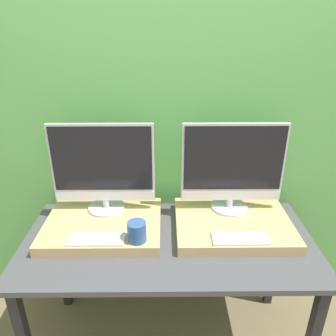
{
  "coord_description": "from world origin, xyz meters",
  "views": [
    {
      "loc": [
        -0.02,
        -1.07,
        1.86
      ],
      "look_at": [
        0.0,
        0.6,
        1.1
      ],
      "focal_mm": 35.0,
      "sensor_mm": 36.0,
      "label": 1
    }
  ],
  "objects_px": {
    "monitor_right": "(233,167)",
    "keyboard_right": "(240,238)",
    "monitor_left": "(103,167)",
    "keyboard_left": "(97,239)",
    "mug": "(137,232)"
  },
  "relations": [
    {
      "from": "monitor_right",
      "to": "mug",
      "type": "bearing_deg",
      "value": -149.29
    },
    {
      "from": "monitor_left",
      "to": "keyboard_left",
      "type": "xyz_separation_m",
      "value": [
        -0.0,
        -0.31,
        -0.26
      ]
    },
    {
      "from": "monitor_right",
      "to": "keyboard_right",
      "type": "bearing_deg",
      "value": -90.0
    },
    {
      "from": "monitor_right",
      "to": "keyboard_right",
      "type": "relative_size",
      "value": 2.02
    },
    {
      "from": "keyboard_left",
      "to": "monitor_right",
      "type": "bearing_deg",
      "value": 23.11
    },
    {
      "from": "monitor_left",
      "to": "keyboard_left",
      "type": "distance_m",
      "value": 0.4
    },
    {
      "from": "monitor_left",
      "to": "monitor_right",
      "type": "xyz_separation_m",
      "value": [
        0.72,
        0.0,
        0.0
      ]
    },
    {
      "from": "keyboard_right",
      "to": "keyboard_left",
      "type": "bearing_deg",
      "value": 180.0
    },
    {
      "from": "monitor_left",
      "to": "keyboard_right",
      "type": "relative_size",
      "value": 2.02
    },
    {
      "from": "keyboard_left",
      "to": "mug",
      "type": "relative_size",
      "value": 2.71
    },
    {
      "from": "monitor_right",
      "to": "keyboard_right",
      "type": "height_order",
      "value": "monitor_right"
    },
    {
      "from": "keyboard_left",
      "to": "monitor_right",
      "type": "xyz_separation_m",
      "value": [
        0.72,
        0.31,
        0.26
      ]
    },
    {
      "from": "monitor_left",
      "to": "keyboard_right",
      "type": "height_order",
      "value": "monitor_left"
    },
    {
      "from": "monitor_left",
      "to": "keyboard_right",
      "type": "xyz_separation_m",
      "value": [
        0.72,
        -0.31,
        -0.26
      ]
    },
    {
      "from": "monitor_right",
      "to": "keyboard_right",
      "type": "distance_m",
      "value": 0.4
    }
  ]
}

